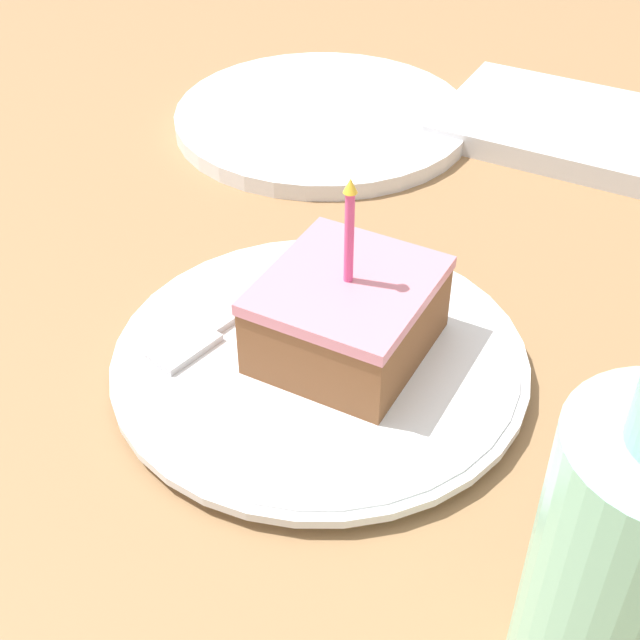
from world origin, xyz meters
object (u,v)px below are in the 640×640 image
(side_plate, at_px, (323,118))
(marble_board, at_px, (607,135))
(fork, at_px, (241,309))
(bottle, at_px, (631,570))
(cake_slice, at_px, (347,314))
(plate, at_px, (320,361))

(side_plate, distance_m, marble_board, 0.26)
(fork, height_order, bottle, bottle)
(fork, xyz_separation_m, marble_board, (0.15, 0.38, -0.01))
(cake_slice, relative_size, side_plate, 0.45)
(cake_slice, distance_m, bottle, 0.25)
(side_plate, bearing_deg, plate, -62.06)
(plate, relative_size, fork, 1.51)
(side_plate, bearing_deg, bottle, -49.46)
(bottle, relative_size, marble_board, 0.74)
(plate, xyz_separation_m, fork, (-0.07, 0.01, 0.01))
(cake_slice, bearing_deg, plate, -134.99)
(plate, distance_m, side_plate, 0.34)
(cake_slice, xyz_separation_m, side_plate, (-0.17, 0.29, -0.03))
(cake_slice, relative_size, marble_board, 0.42)
(side_plate, bearing_deg, fork, -72.01)
(side_plate, bearing_deg, cake_slice, -59.21)
(fork, xyz_separation_m, bottle, (0.27, -0.14, 0.07))
(fork, relative_size, bottle, 0.81)
(bottle, xyz_separation_m, side_plate, (-0.37, 0.43, -0.08))
(marble_board, bearing_deg, bottle, -76.39)
(fork, bearing_deg, cake_slice, 0.30)
(bottle, bearing_deg, cake_slice, 144.23)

